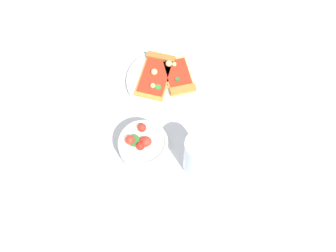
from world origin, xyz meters
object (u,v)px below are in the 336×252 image
soda_glass (198,156)px  plate (165,81)px  pizza_slice_far (156,73)px  salad_bowl (143,146)px  pizza_slice_near (179,78)px

soda_glass → plate: bearing=-97.1°
plate → pizza_slice_far: pizza_slice_far is taller
plate → salad_bowl: bearing=51.3°
salad_bowl → pizza_slice_far: bearing=-121.9°
plate → soda_glass: soda_glass is taller
plate → soda_glass: 0.28m
plate → soda_glass: (0.03, 0.27, 0.06)m
pizza_slice_near → pizza_slice_far: bearing=-40.1°
pizza_slice_near → pizza_slice_far: same height
plate → soda_glass: size_ratio=1.63×
pizza_slice_near → pizza_slice_far: (0.05, -0.04, -0.00)m
plate → pizza_slice_far: size_ratio=1.31×
pizza_slice_near → salad_bowl: size_ratio=1.08×
pizza_slice_near → salad_bowl: 0.24m
pizza_slice_near → soda_glass: (0.07, 0.25, 0.04)m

